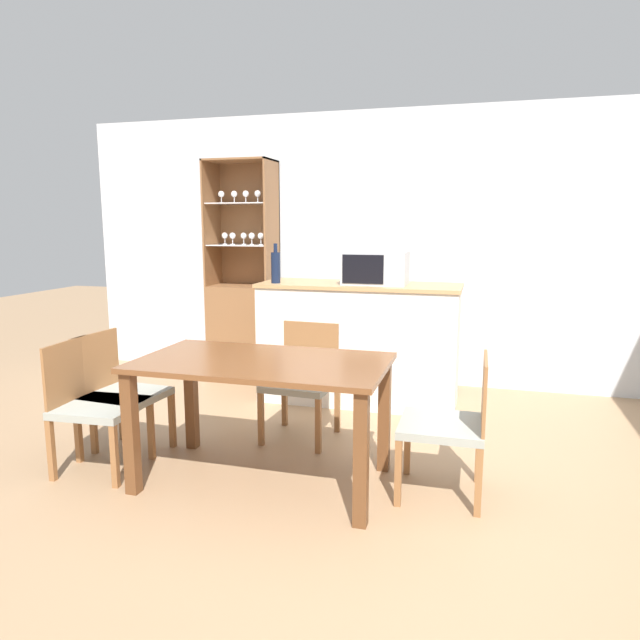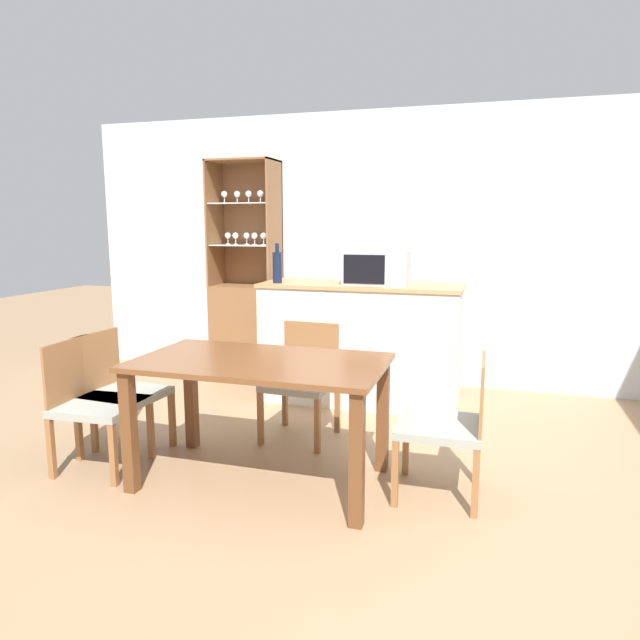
% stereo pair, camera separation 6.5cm
% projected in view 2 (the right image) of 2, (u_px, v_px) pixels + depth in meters
% --- Properties ---
extents(ground_plane, '(18.00, 18.00, 0.00)m').
position_uv_depth(ground_plane, '(354.00, 511.00, 3.04)').
color(ground_plane, '#A37F5B').
extents(wall_back, '(6.80, 0.06, 2.55)m').
position_uv_depth(wall_back, '(421.00, 250.00, 5.31)').
color(wall_back, silver).
rests_on(wall_back, ground_plane).
extents(kitchen_counter, '(1.68, 0.62, 1.02)m').
position_uv_depth(kitchen_counter, '(360.00, 343.00, 4.87)').
color(kitchen_counter, white).
rests_on(kitchen_counter, ground_plane).
extents(display_cabinet, '(0.65, 0.40, 2.11)m').
position_uv_depth(display_cabinet, '(247.00, 314.00, 5.69)').
color(display_cabinet, brown).
rests_on(display_cabinet, ground_plane).
extents(dining_table, '(1.44, 0.82, 0.74)m').
position_uv_depth(dining_table, '(260.00, 380.00, 3.31)').
color(dining_table, brown).
rests_on(dining_table, ground_plane).
extents(dining_chair_side_left_near, '(0.49, 0.49, 0.81)m').
position_uv_depth(dining_chair_side_left_near, '(94.00, 404.00, 3.53)').
color(dining_chair_side_left_near, '#999E93').
rests_on(dining_chair_side_left_near, ground_plane).
extents(dining_chair_side_right_far, '(0.46, 0.46, 0.81)m').
position_uv_depth(dining_chair_side_right_far, '(447.00, 425.00, 3.16)').
color(dining_chair_side_right_far, '#999E93').
rests_on(dining_chair_side_right_far, ground_plane).
extents(dining_chair_side_left_far, '(0.49, 0.49, 0.81)m').
position_uv_depth(dining_chair_side_left_far, '(119.00, 392.00, 3.76)').
color(dining_chair_side_left_far, '#999E93').
rests_on(dining_chair_side_left_far, ground_plane).
extents(dining_chair_head_far, '(0.49, 0.49, 0.81)m').
position_uv_depth(dining_chair_head_far, '(302.00, 380.00, 4.05)').
color(dining_chair_head_far, '#999E93').
rests_on(dining_chair_head_far, ground_plane).
extents(microwave, '(0.52, 0.33, 0.27)m').
position_uv_depth(microwave, '(377.00, 268.00, 4.69)').
color(microwave, '#B7BABF').
rests_on(microwave, kitchen_counter).
extents(wine_bottle, '(0.08, 0.08, 0.33)m').
position_uv_depth(wine_bottle, '(277.00, 267.00, 4.80)').
color(wine_bottle, '#141E38').
rests_on(wine_bottle, kitchen_counter).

